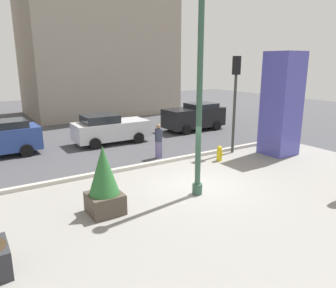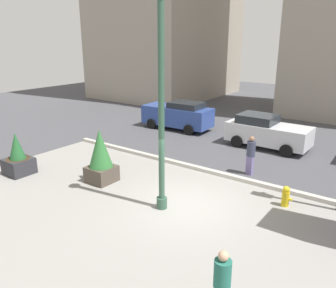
{
  "view_description": "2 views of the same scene",
  "coord_description": "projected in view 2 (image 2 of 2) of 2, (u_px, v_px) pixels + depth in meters",
  "views": [
    {
      "loc": [
        -7.34,
        -9.35,
        4.68
      ],
      "look_at": [
        -0.76,
        0.99,
        1.54
      ],
      "focal_mm": 34.79,
      "sensor_mm": 36.0,
      "label": 1
    },
    {
      "loc": [
        5.9,
        -9.12,
        5.63
      ],
      "look_at": [
        -1.34,
        0.74,
        1.82
      ],
      "focal_mm": 36.65,
      "sensor_mm": 36.0,
      "label": 2
    }
  ],
  "objects": [
    {
      "name": "car_intersection",
      "position": [
        178.0,
        115.0,
        21.83
      ],
      "size": [
        4.54,
        2.13,
        1.79
      ],
      "color": "#2D4793",
      "rests_on": "ground_plane"
    },
    {
      "name": "fire_hydrant",
      "position": [
        286.0,
        196.0,
        11.86
      ],
      "size": [
        0.36,
        0.26,
        0.75
      ],
      "color": "gold",
      "rests_on": "ground_plane"
    },
    {
      "name": "pedestrian_by_curb",
      "position": [
        251.0,
        153.0,
        14.48
      ],
      "size": [
        0.41,
        0.41,
        1.7
      ],
      "color": "slate",
      "rests_on": "ground_plane"
    },
    {
      "name": "car_passing_lane",
      "position": [
        267.0,
        132.0,
        18.16
      ],
      "size": [
        4.29,
        2.09,
        1.71
      ],
      "color": "silver",
      "rests_on": "ground_plane"
    },
    {
      "name": "ground_plane",
      "position": [
        236.0,
        171.0,
        15.1
      ],
      "size": [
        60.0,
        60.0,
        0.0
      ],
      "primitive_type": "plane",
      "color": "#47474C"
    },
    {
      "name": "potted_plant_near_right",
      "position": [
        18.0,
        158.0,
        14.59
      ],
      "size": [
        1.06,
        1.06,
        1.83
      ],
      "color": "#2D2D33",
      "rests_on": "ground_plane"
    },
    {
      "name": "potted_plant_by_pillar",
      "position": [
        101.0,
        157.0,
        13.7
      ],
      "size": [
        1.04,
        1.04,
        2.2
      ],
      "color": "#4C4238",
      "rests_on": "ground_plane"
    },
    {
      "name": "plaza_pavement",
      "position": [
        150.0,
        230.0,
        10.48
      ],
      "size": [
        18.0,
        10.0,
        0.02
      ],
      "primitive_type": "cube",
      "color": "gray",
      "rests_on": "ground_plane"
    },
    {
      "name": "curb_strip",
      "position": [
        227.0,
        176.0,
        14.4
      ],
      "size": [
        18.0,
        0.24,
        0.16
      ],
      "primitive_type": "cube",
      "color": "#B7B2A8",
      "rests_on": "ground_plane"
    },
    {
      "name": "lamp_post",
      "position": [
        161.0,
        110.0,
        10.81
      ],
      "size": [
        0.44,
        0.44,
        7.03
      ],
      "color": "#335642",
      "rests_on": "ground_plane"
    },
    {
      "name": "pedestrian_crossing",
      "position": [
        222.0,
        282.0,
        6.92
      ],
      "size": [
        0.42,
        0.42,
        1.63
      ],
      "color": "maroon",
      "rests_on": "ground_plane"
    }
  ]
}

